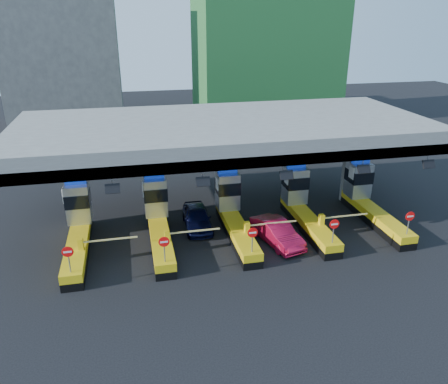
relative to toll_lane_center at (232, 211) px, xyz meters
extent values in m
plane|color=black|center=(0.00, -0.28, -1.40)|extent=(120.00, 120.00, 0.00)
cube|color=slate|center=(0.00, 2.72, 4.85)|extent=(28.00, 12.00, 1.50)
cube|color=#4C4C49|center=(0.00, -2.98, 4.45)|extent=(28.00, 0.60, 0.70)
cube|color=slate|center=(-10.00, 2.72, 1.35)|extent=(1.00, 1.00, 5.50)
cube|color=slate|center=(0.00, 2.72, 1.35)|extent=(1.00, 1.00, 5.50)
cube|color=slate|center=(10.00, 2.72, 1.35)|extent=(1.00, 1.00, 5.50)
cylinder|color=slate|center=(-7.50, -2.98, 3.85)|extent=(0.06, 0.06, 0.50)
cube|color=black|center=(-7.50, -3.18, 3.50)|extent=(0.80, 0.38, 0.54)
cylinder|color=slate|center=(-2.50, -2.98, 3.85)|extent=(0.06, 0.06, 0.50)
cube|color=black|center=(-2.50, -3.18, 3.50)|extent=(0.80, 0.38, 0.54)
cylinder|color=slate|center=(2.50, -2.98, 3.85)|extent=(0.06, 0.06, 0.50)
cube|color=black|center=(2.50, -3.18, 3.50)|extent=(0.80, 0.38, 0.54)
cylinder|color=slate|center=(7.50, -2.98, 3.85)|extent=(0.06, 0.06, 0.50)
cube|color=black|center=(7.50, -3.18, 3.50)|extent=(0.80, 0.38, 0.54)
cylinder|color=slate|center=(12.00, -2.98, 3.85)|extent=(0.06, 0.06, 0.50)
cube|color=black|center=(12.00, -3.18, 3.50)|extent=(0.80, 0.38, 0.54)
cube|color=black|center=(-10.00, -1.28, -1.15)|extent=(1.20, 8.00, 0.50)
cube|color=#E5B70C|center=(-10.00, -1.28, -0.65)|extent=(1.20, 8.00, 0.50)
cube|color=#9EA3A8|center=(-10.00, 1.52, 0.90)|extent=(1.50, 1.50, 2.60)
cube|color=black|center=(-10.00, 1.50, 1.20)|extent=(1.56, 1.56, 0.90)
cube|color=#0C2DBF|center=(-10.00, 1.52, 2.48)|extent=(1.30, 0.35, 0.55)
cube|color=white|center=(-10.80, 1.22, 1.60)|extent=(0.06, 0.70, 0.90)
cylinder|color=slate|center=(-10.00, -4.88, 0.25)|extent=(0.07, 0.07, 1.30)
cylinder|color=red|center=(-10.00, -4.91, 0.85)|extent=(0.60, 0.04, 0.60)
cube|color=white|center=(-10.00, -4.93, 0.85)|extent=(0.42, 0.02, 0.10)
cube|color=#E5B70C|center=(-9.65, -2.48, -0.05)|extent=(0.30, 0.35, 0.70)
cube|color=white|center=(-8.00, -2.48, 0.05)|extent=(3.20, 0.08, 0.08)
cube|color=black|center=(-5.00, -1.28, -1.15)|extent=(1.20, 8.00, 0.50)
cube|color=#E5B70C|center=(-5.00, -1.28, -0.65)|extent=(1.20, 8.00, 0.50)
cube|color=#9EA3A8|center=(-5.00, 1.52, 0.90)|extent=(1.50, 1.50, 2.60)
cube|color=black|center=(-5.00, 1.50, 1.20)|extent=(1.56, 1.56, 0.90)
cube|color=#0C2DBF|center=(-5.00, 1.52, 2.48)|extent=(1.30, 0.35, 0.55)
cube|color=white|center=(-5.80, 1.22, 1.60)|extent=(0.06, 0.70, 0.90)
cylinder|color=slate|center=(-5.00, -4.88, 0.25)|extent=(0.07, 0.07, 1.30)
cylinder|color=red|center=(-5.00, -4.91, 0.85)|extent=(0.60, 0.04, 0.60)
cube|color=white|center=(-5.00, -4.93, 0.85)|extent=(0.42, 0.02, 0.10)
cube|color=#E5B70C|center=(-4.65, -2.48, -0.05)|extent=(0.30, 0.35, 0.70)
cube|color=white|center=(-3.00, -2.48, 0.05)|extent=(3.20, 0.08, 0.08)
cube|color=black|center=(0.00, -1.28, -1.15)|extent=(1.20, 8.00, 0.50)
cube|color=#E5B70C|center=(0.00, -1.28, -0.65)|extent=(1.20, 8.00, 0.50)
cube|color=#9EA3A8|center=(0.00, 1.52, 0.90)|extent=(1.50, 1.50, 2.60)
cube|color=black|center=(0.00, 1.50, 1.20)|extent=(1.56, 1.56, 0.90)
cube|color=#0C2DBF|center=(0.00, 1.52, 2.48)|extent=(1.30, 0.35, 0.55)
cube|color=white|center=(-0.80, 1.22, 1.60)|extent=(0.06, 0.70, 0.90)
cylinder|color=slate|center=(0.00, -4.88, 0.25)|extent=(0.07, 0.07, 1.30)
cylinder|color=red|center=(0.00, -4.91, 0.85)|extent=(0.60, 0.04, 0.60)
cube|color=white|center=(0.00, -4.93, 0.85)|extent=(0.42, 0.02, 0.10)
cube|color=#E5B70C|center=(0.35, -2.48, -0.05)|extent=(0.30, 0.35, 0.70)
cube|color=white|center=(2.00, -2.48, 0.05)|extent=(3.20, 0.08, 0.08)
cube|color=black|center=(5.00, -1.28, -1.15)|extent=(1.20, 8.00, 0.50)
cube|color=#E5B70C|center=(5.00, -1.28, -0.65)|extent=(1.20, 8.00, 0.50)
cube|color=#9EA3A8|center=(5.00, 1.52, 0.90)|extent=(1.50, 1.50, 2.60)
cube|color=black|center=(5.00, 1.50, 1.20)|extent=(1.56, 1.56, 0.90)
cube|color=#0C2DBF|center=(5.00, 1.52, 2.48)|extent=(1.30, 0.35, 0.55)
cube|color=white|center=(4.20, 1.22, 1.60)|extent=(0.06, 0.70, 0.90)
cylinder|color=slate|center=(5.00, -4.88, 0.25)|extent=(0.07, 0.07, 1.30)
cylinder|color=red|center=(5.00, -4.91, 0.85)|extent=(0.60, 0.04, 0.60)
cube|color=white|center=(5.00, -4.93, 0.85)|extent=(0.42, 0.02, 0.10)
cube|color=#E5B70C|center=(5.35, -2.48, -0.05)|extent=(0.30, 0.35, 0.70)
cube|color=white|center=(7.00, -2.48, 0.05)|extent=(3.20, 0.08, 0.08)
cube|color=black|center=(10.00, -1.28, -1.15)|extent=(1.20, 8.00, 0.50)
cube|color=#E5B70C|center=(10.00, -1.28, -0.65)|extent=(1.20, 8.00, 0.50)
cube|color=#9EA3A8|center=(10.00, 1.52, 0.90)|extent=(1.50, 1.50, 2.60)
cube|color=black|center=(10.00, 1.50, 1.20)|extent=(1.56, 1.56, 0.90)
cube|color=#0C2DBF|center=(10.00, 1.52, 2.48)|extent=(1.30, 0.35, 0.55)
cube|color=white|center=(9.20, 1.22, 1.60)|extent=(0.06, 0.70, 0.90)
cylinder|color=slate|center=(10.00, -4.88, 0.25)|extent=(0.07, 0.07, 1.30)
cylinder|color=red|center=(10.00, -4.91, 0.85)|extent=(0.60, 0.04, 0.60)
cube|color=white|center=(10.00, -4.93, 0.85)|extent=(0.42, 0.02, 0.10)
cube|color=#E5B70C|center=(10.35, -2.48, -0.05)|extent=(0.30, 0.35, 0.70)
cube|color=white|center=(12.00, -2.48, 0.05)|extent=(3.20, 0.08, 0.08)
cube|color=#1E5926|center=(12.00, 31.72, 12.60)|extent=(18.00, 12.00, 28.00)
cube|color=#4C4C49|center=(-14.00, 35.72, 7.60)|extent=(14.00, 10.00, 18.00)
imported|color=black|center=(-2.30, 0.80, -0.65)|extent=(1.87, 4.45, 1.50)
imported|color=#B10D2F|center=(2.35, -2.46, -0.66)|extent=(2.62, 4.74, 1.48)
camera|label=1|loc=(-6.29, -26.00, 12.35)|focal=35.00mm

